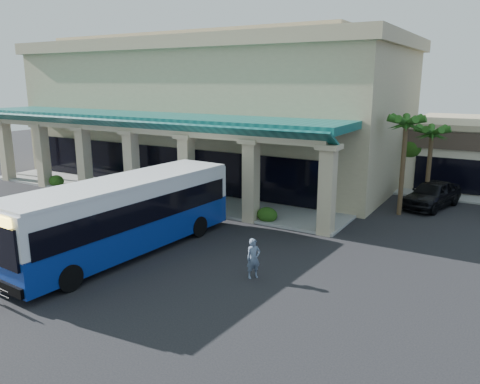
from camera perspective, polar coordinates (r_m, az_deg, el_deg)
The scene contains 10 objects.
ground at distance 23.59m, azimuth -8.16°, elevation -6.22°, with size 110.00×110.00×0.00m, color black.
main_building at distance 39.93m, azimuth -2.99°, elevation 10.28°, with size 30.80×14.80×11.35m, color tan, non-canonical shape.
arcade at distance 32.99m, azimuth -11.82°, elevation 4.41°, with size 30.00×6.20×5.70m, color #0B4745, non-canonical shape.
palm_0 at distance 29.11m, azimuth 19.28°, elevation 3.65°, with size 2.40×2.40×6.60m, color #1E4D14, non-canonical shape.
palm_1 at distance 31.93m, azimuth 22.09°, elevation 3.49°, with size 2.40×2.40×5.80m, color #1E4D14, non-canonical shape.
palm_2 at distance 43.84m, azimuth -26.36°, elevation 5.82°, with size 2.40×2.40×6.20m, color #1E4D14, non-canonical shape.
broadleaf_tree at distance 37.20m, azimuth 20.20°, elevation 4.17°, with size 2.60×2.60×4.81m, color #1E430F, non-canonical shape.
transit_bus at distance 22.25m, azimuth -13.78°, elevation -2.95°, with size 2.92×12.53×3.50m, color navy, non-canonical shape.
pedestrian at distance 19.21m, azimuth 1.65°, elevation -8.10°, with size 0.61×0.40×1.67m, color slate.
car_silver at distance 32.00m, azimuth 22.37°, elevation -0.23°, with size 2.06×5.11×1.74m, color black.
Camera 1 is at (14.07, -17.20, 7.90)m, focal length 35.00 mm.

